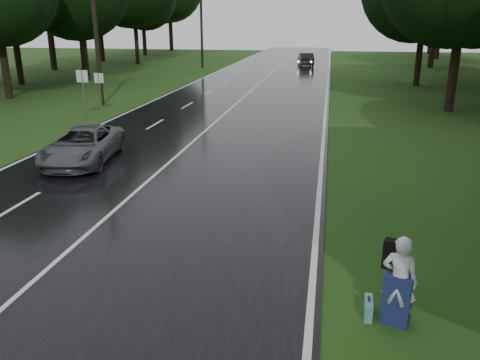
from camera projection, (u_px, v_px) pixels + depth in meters
name	position (u px, v px, depth m)	size (l,w,h in m)	color
ground	(76.00, 246.00, 11.81)	(160.00, 160.00, 0.00)	#234514
road	(233.00, 107.00, 30.47)	(12.00, 140.00, 0.04)	black
lane_center	(233.00, 107.00, 30.46)	(0.12, 140.00, 0.01)	silver
grey_car	(83.00, 145.00, 18.48)	(2.21, 4.78, 1.33)	#505355
far_car	(306.00, 59.00, 57.62)	(1.56, 4.48, 1.48)	black
hitchhiker	(398.00, 283.00, 8.59)	(0.74, 0.71, 1.74)	silver
suitcase	(368.00, 308.00, 8.96)	(0.14, 0.49, 0.35)	teal
utility_pole_mid	(102.00, 105.00, 31.23)	(1.80, 0.28, 9.71)	black
utility_pole_far	(202.00, 68.00, 55.29)	(1.80, 0.28, 10.48)	black
road_sign_a	(87.00, 120.00, 26.63)	(0.65, 0.10, 2.71)	white
road_sign_b	(102.00, 114.00, 28.41)	(0.57, 0.10, 2.37)	white
tree_left_d	(10.00, 98.00, 33.95)	(8.41, 8.41, 13.14)	black
tree_left_e	(87.00, 81.00, 43.95)	(8.91, 8.91, 13.92)	black
tree_left_f	(138.00, 64.00, 60.31)	(10.57, 10.57, 16.52)	black
tree_right_d	(448.00, 111.00, 29.25)	(8.97, 8.97, 14.01)	black
tree_right_e	(416.00, 86.00, 40.52)	(8.65, 8.65, 13.51)	black
tree_right_f	(430.00, 68.00, 55.84)	(9.96, 9.96, 15.56)	black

